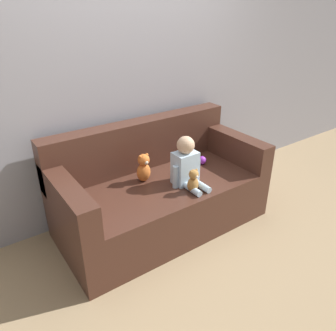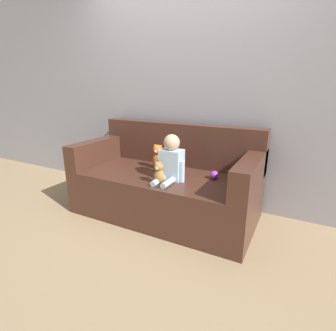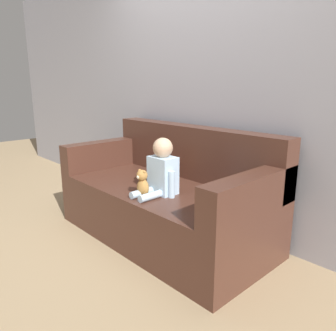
{
  "view_description": "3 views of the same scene",
  "coord_description": "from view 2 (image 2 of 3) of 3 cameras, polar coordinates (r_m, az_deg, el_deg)",
  "views": [
    {
      "loc": [
        -1.42,
        -2.11,
        1.89
      ],
      "look_at": [
        0.05,
        -0.02,
        0.61
      ],
      "focal_mm": 35.0,
      "sensor_mm": 36.0,
      "label": 1
    },
    {
      "loc": [
        1.23,
        -2.24,
        1.33
      ],
      "look_at": [
        0.04,
        0.01,
        0.55
      ],
      "focal_mm": 28.0,
      "sensor_mm": 36.0,
      "label": 2
    },
    {
      "loc": [
        1.94,
        -1.75,
        1.29
      ],
      "look_at": [
        0.11,
        -0.04,
        0.66
      ],
      "focal_mm": 35.0,
      "sensor_mm": 36.0,
      "label": 3
    }
  ],
  "objects": [
    {
      "name": "toy_ball",
      "position": [
        2.54,
        10.04,
        -2.03
      ],
      "size": [
        0.08,
        0.08,
        0.08
      ],
      "color": "purple",
      "rests_on": "couch"
    },
    {
      "name": "plush_toy_side",
      "position": [
        2.8,
        -2.17,
        1.9
      ],
      "size": [
        0.13,
        0.12,
        0.26
      ],
      "color": "orange",
      "rests_on": "couch"
    },
    {
      "name": "ground_plane",
      "position": [
        2.88,
        -0.77,
        -10.37
      ],
      "size": [
        12.0,
        12.0,
        0.0
      ],
      "primitive_type": "plane",
      "color": "#9E8460"
    },
    {
      "name": "teddy_bear_brown",
      "position": [
        2.36,
        -1.97,
        -1.65
      ],
      "size": [
        0.1,
        0.1,
        0.21
      ],
      "color": "#AD7A3D",
      "rests_on": "couch"
    },
    {
      "name": "couch",
      "position": [
        2.79,
        -0.25,
        -3.85
      ],
      "size": [
        1.86,
        0.91,
        0.93
      ],
      "color": "#47281E",
      "rests_on": "ground_plane"
    },
    {
      "name": "person_baby",
      "position": [
        2.45,
        0.63,
        0.98
      ],
      "size": [
        0.29,
        0.34,
        0.43
      ],
      "color": "silver",
      "rests_on": "couch"
    },
    {
      "name": "wall_back",
      "position": [
        3.03,
        4.21,
        16.56
      ],
      "size": [
        8.0,
        0.05,
        2.6
      ],
      "color": "#93939E",
      "rests_on": "ground_plane"
    }
  ]
}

